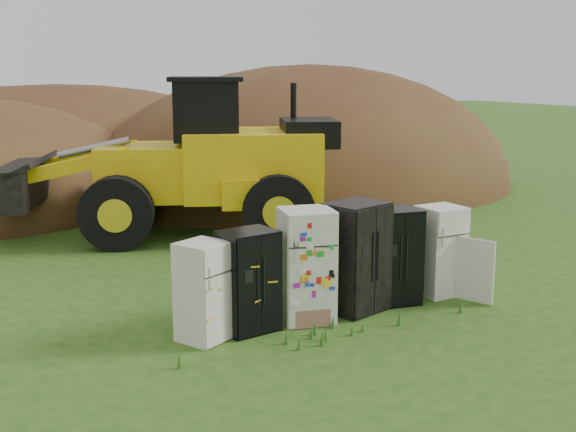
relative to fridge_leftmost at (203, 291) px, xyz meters
name	(u,v)px	position (x,y,z in m)	size (l,w,h in m)	color
ground	(333,314)	(2.40, 0.01, -0.78)	(120.00, 120.00, 0.00)	#285115
fridge_leftmost	(203,291)	(0.00, 0.00, 0.00)	(0.69, 0.66, 1.55)	white
fridge_black_side	(248,281)	(0.79, 0.03, 0.04)	(0.86, 0.68, 1.64)	black
fridge_sticker	(306,265)	(1.83, -0.03, 0.17)	(0.85, 0.78, 1.90)	white
fridge_dark_mid	(356,257)	(2.84, 0.00, 0.18)	(0.98, 0.80, 1.91)	black
fridge_black_right	(394,256)	(3.68, 0.03, 0.08)	(0.86, 0.71, 1.72)	black
fridge_open_door	(440,251)	(4.72, 0.00, 0.05)	(0.75, 0.70, 1.66)	white
wheel_loader	(167,158)	(2.01, 7.00, 1.19)	(8.14, 3.30, 3.94)	yellow
dirt_mound_right	(309,190)	(8.67, 11.22, -0.78)	(15.47, 11.34, 8.53)	#492717
dirt_mound_back	(59,182)	(1.45, 17.15, -0.78)	(18.11, 12.07, 7.15)	#492717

